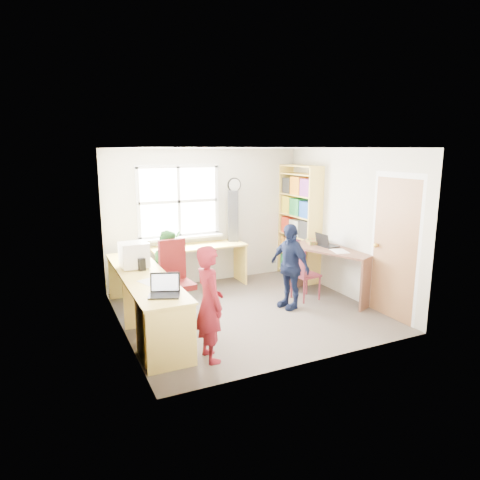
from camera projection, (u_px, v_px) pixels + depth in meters
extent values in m
cube|color=#4C433B|center=(247.00, 312.00, 6.40)|extent=(3.60, 3.40, 0.02)
cube|color=white|center=(248.00, 147.00, 5.90)|extent=(3.60, 3.40, 0.02)
cube|color=beige|center=(206.00, 217.00, 7.67)|extent=(3.60, 0.02, 2.40)
cube|color=beige|center=(316.00, 260.00, 4.64)|extent=(3.60, 0.02, 2.40)
cube|color=beige|center=(119.00, 245.00, 5.40)|extent=(0.02, 3.40, 2.40)
cube|color=beige|center=(348.00, 224.00, 6.90)|extent=(0.02, 3.40, 2.40)
cube|color=white|center=(179.00, 201.00, 7.38)|extent=(1.40, 0.01, 1.20)
cube|color=white|center=(179.00, 201.00, 7.37)|extent=(1.48, 0.04, 1.28)
cube|color=#9A6942|center=(394.00, 250.00, 6.00)|extent=(0.02, 0.82, 2.00)
sphere|color=gold|center=(376.00, 245.00, 6.28)|extent=(0.07, 0.07, 0.07)
cylinder|color=black|center=(234.00, 185.00, 7.76)|extent=(0.26, 0.03, 0.26)
cylinder|color=white|center=(235.00, 185.00, 7.74)|extent=(0.22, 0.01, 0.22)
cube|color=#FFDB65|center=(143.00, 275.00, 5.72)|extent=(0.60, 2.70, 0.03)
cube|color=#FFDB65|center=(198.00, 246.00, 7.41)|extent=(1.65, 0.56, 0.03)
cube|color=#FFDB65|center=(145.00, 301.00, 5.80)|extent=(0.56, 0.03, 0.72)
cube|color=#FFDB65|center=(172.00, 340.00, 4.63)|extent=(0.56, 0.03, 0.72)
cube|color=#FFDB65|center=(126.00, 276.00, 6.97)|extent=(0.56, 0.03, 0.72)
cube|color=#FFDB65|center=(240.00, 262.00, 7.81)|extent=(0.03, 0.52, 0.72)
cube|color=#FFDB65|center=(163.00, 327.00, 4.95)|extent=(0.54, 0.45, 0.72)
cube|color=brown|center=(332.00, 249.00, 6.89)|extent=(1.14, 1.56, 0.03)
cube|color=brown|center=(370.00, 282.00, 6.52)|extent=(0.58, 0.26, 0.78)
cube|color=brown|center=(296.00, 266.00, 7.43)|extent=(0.58, 0.26, 0.78)
cube|color=#FFDB65|center=(315.00, 227.00, 7.47)|extent=(0.30, 0.02, 2.10)
cube|color=#FFDB65|center=(285.00, 219.00, 8.36)|extent=(0.30, 0.02, 2.10)
cube|color=#FFDB65|center=(301.00, 166.00, 7.70)|extent=(0.30, 1.00, 0.02)
cube|color=#FFDB65|center=(298.00, 274.00, 8.12)|extent=(0.30, 1.00, 0.02)
cube|color=#FFDB65|center=(298.00, 256.00, 8.04)|extent=(0.30, 1.00, 0.02)
cube|color=#FFDB65|center=(299.00, 236.00, 7.96)|extent=(0.30, 1.00, 0.02)
cube|color=#FFDB65|center=(300.00, 216.00, 7.89)|extent=(0.30, 1.00, 0.02)
cube|color=#FFDB65|center=(300.00, 195.00, 7.81)|extent=(0.30, 1.00, 0.02)
cube|color=#FFDB65|center=(301.00, 174.00, 7.73)|extent=(0.30, 1.00, 0.02)
cube|color=red|center=(307.00, 271.00, 7.82)|extent=(0.25, 0.28, 0.27)
cube|color=#1B47A7|center=(298.00, 266.00, 8.10)|extent=(0.25, 0.30, 0.29)
cube|color=#218B40|center=(289.00, 262.00, 8.37)|extent=(0.25, 0.26, 0.30)
cube|color=yellow|center=(308.00, 251.00, 7.74)|extent=(0.25, 0.28, 0.30)
cube|color=#84378B|center=(298.00, 247.00, 8.03)|extent=(0.25, 0.30, 0.32)
cube|color=orange|center=(290.00, 244.00, 8.30)|extent=(0.25, 0.26, 0.29)
cube|color=#292929|center=(308.00, 230.00, 7.66)|extent=(0.25, 0.28, 0.32)
cube|color=silver|center=(299.00, 228.00, 7.95)|extent=(0.25, 0.30, 0.29)
cube|color=red|center=(290.00, 225.00, 8.21)|extent=(0.25, 0.26, 0.30)
cube|color=#1B47A7|center=(309.00, 210.00, 7.59)|extent=(0.25, 0.28, 0.29)
cube|color=#218B40|center=(299.00, 207.00, 7.87)|extent=(0.25, 0.30, 0.30)
cube|color=yellow|center=(291.00, 205.00, 8.13)|extent=(0.25, 0.26, 0.32)
cube|color=#84378B|center=(310.00, 188.00, 7.51)|extent=(0.25, 0.28, 0.30)
cube|color=orange|center=(300.00, 186.00, 7.79)|extent=(0.25, 0.30, 0.32)
cube|color=#292929|center=(291.00, 185.00, 8.06)|extent=(0.25, 0.26, 0.29)
cylinder|color=black|center=(179.00, 313.00, 6.26)|extent=(0.55, 0.55, 0.05)
cylinder|color=black|center=(179.00, 300.00, 6.22)|extent=(0.06, 0.06, 0.38)
cube|color=#5E1211|center=(178.00, 285.00, 6.17)|extent=(0.46, 0.46, 0.08)
cube|color=#5E1211|center=(172.00, 259.00, 6.27)|extent=(0.41, 0.11, 0.60)
cylinder|color=maroon|center=(304.00, 291.00, 6.70)|extent=(0.03, 0.03, 0.40)
cylinder|color=maroon|center=(319.00, 288.00, 6.86)|extent=(0.03, 0.03, 0.40)
cylinder|color=maroon|center=(292.00, 286.00, 6.97)|extent=(0.03, 0.03, 0.40)
cylinder|color=maroon|center=(307.00, 283.00, 7.13)|extent=(0.03, 0.03, 0.40)
cube|color=maroon|center=(306.00, 275.00, 6.87)|extent=(0.41, 0.41, 0.04)
cube|color=maroon|center=(298.00, 262.00, 6.74)|extent=(0.06, 0.35, 0.44)
cube|color=white|center=(135.00, 267.00, 6.01)|extent=(0.28, 0.23, 0.02)
cube|color=white|center=(134.00, 255.00, 5.97)|extent=(0.38, 0.35, 0.35)
cube|color=#3F72F2|center=(147.00, 253.00, 6.06)|extent=(0.02, 0.29, 0.25)
cube|color=black|center=(164.00, 295.00, 4.85)|extent=(0.41, 0.36, 0.02)
cube|color=black|center=(165.00, 282.00, 4.95)|extent=(0.34, 0.18, 0.23)
cube|color=white|center=(165.00, 282.00, 4.94)|extent=(0.30, 0.15, 0.18)
cube|color=black|center=(328.00, 246.00, 7.04)|extent=(0.25, 0.34, 0.02)
cube|color=black|center=(322.00, 240.00, 6.96)|extent=(0.07, 0.33, 0.22)
cube|color=#3F72F2|center=(323.00, 240.00, 6.97)|extent=(0.05, 0.29, 0.18)
cube|color=black|center=(142.00, 264.00, 5.86)|extent=(0.10, 0.10, 0.17)
cube|color=black|center=(135.00, 256.00, 6.31)|extent=(0.11, 0.11, 0.18)
cube|color=black|center=(233.00, 216.00, 7.67)|extent=(0.23, 0.21, 0.91)
cube|color=red|center=(316.00, 242.00, 7.25)|extent=(0.37, 0.37, 0.06)
cube|color=white|center=(150.00, 282.00, 5.36)|extent=(0.31, 0.36, 0.00)
cube|color=white|center=(340.00, 251.00, 6.69)|extent=(0.30, 0.36, 0.00)
imported|color=#2F773C|center=(176.00, 239.00, 7.19)|extent=(0.19, 0.17, 0.30)
imported|color=maroon|center=(209.00, 304.00, 4.83)|extent=(0.33, 0.49, 1.35)
imported|color=#317830|center=(169.00, 269.00, 6.50)|extent=(0.47, 0.60, 1.20)
imported|color=#121A39|center=(290.00, 266.00, 6.46)|extent=(0.49, 0.82, 1.30)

